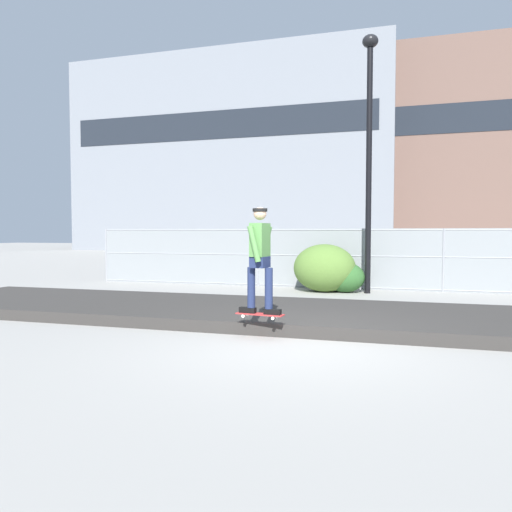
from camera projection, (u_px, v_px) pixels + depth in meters
ground_plane at (296, 345)px, 7.44m from camera, size 120.00×120.00×0.00m
gravel_berm at (317, 315)px, 9.47m from camera, size 17.99×3.36×0.22m
skateboard at (260, 314)px, 7.88m from camera, size 0.82×0.29×0.07m
skater at (260, 253)px, 7.83m from camera, size 0.73×0.60×1.73m
chain_fence at (346, 259)px, 14.76m from camera, size 16.82×0.06×1.85m
street_lamp at (369, 135)px, 13.55m from camera, size 0.44×0.44×7.23m
parked_car_near at (281, 255)px, 18.89m from camera, size 4.55×2.25×1.66m
parked_car_mid at (454, 258)px, 17.18m from camera, size 4.48×2.11×1.66m
library_building at (236, 159)px, 48.24m from camera, size 30.51×10.95×18.21m
office_block at (480, 153)px, 45.27m from camera, size 23.87×11.27×18.30m
shrub_left at (324, 268)px, 14.05m from camera, size 1.80×1.48×1.39m
shrub_center at (345, 277)px, 13.93m from camera, size 1.13×0.93×0.88m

